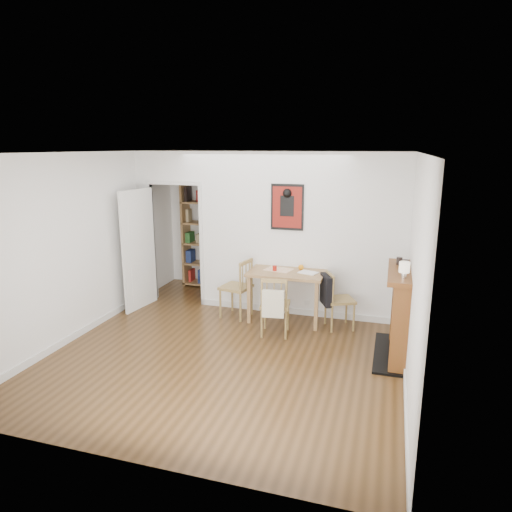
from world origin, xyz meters
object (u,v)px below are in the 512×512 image
(chair_front, at_px, (275,305))
(ceramic_jar_b, at_px, (399,261))
(chair_left, at_px, (236,288))
(bookshelf, at_px, (206,234))
(red_glass, at_px, (275,268))
(fireplace, at_px, (400,311))
(chair_right, at_px, (339,300))
(ceramic_jar_a, at_px, (405,264))
(orange_fruit, at_px, (301,267))
(dining_table, at_px, (287,277))
(notebook, at_px, (308,273))
(mantel_lamp, at_px, (404,268))

(chair_front, xyz_separation_m, ceramic_jar_b, (1.66, 0.07, 0.76))
(chair_left, bearing_deg, bookshelf, 127.99)
(red_glass, bearing_deg, fireplace, -22.55)
(chair_right, xyz_separation_m, ceramic_jar_a, (0.88, -0.64, 0.77))
(red_glass, relative_size, orange_fruit, 0.99)
(dining_table, height_order, fireplace, fireplace)
(chair_left, relative_size, red_glass, 11.22)
(dining_table, distance_m, fireplace, 1.88)
(chair_right, height_order, ceramic_jar_a, ceramic_jar_a)
(notebook, bearing_deg, ceramic_jar_b, -22.66)
(red_glass, height_order, mantel_lamp, mantel_lamp)
(notebook, height_order, ceramic_jar_b, ceramic_jar_b)
(chair_front, relative_size, ceramic_jar_b, 9.14)
(red_glass, distance_m, mantel_lamp, 2.24)
(chair_front, relative_size, notebook, 3.27)
(fireplace, relative_size, orange_fruit, 14.55)
(orange_fruit, bearing_deg, ceramic_jar_b, -25.31)
(chair_right, bearing_deg, mantel_lamp, -51.77)
(mantel_lamp, bearing_deg, bookshelf, 144.90)
(dining_table, relative_size, chair_left, 1.22)
(ceramic_jar_a, bearing_deg, mantel_lamp, -92.99)
(ceramic_jar_a, bearing_deg, bookshelf, 150.13)
(orange_fruit, bearing_deg, dining_table, -146.26)
(fireplace, bearing_deg, chair_right, 140.44)
(bookshelf, height_order, ceramic_jar_b, bookshelf)
(chair_front, bearing_deg, red_glass, 105.44)
(mantel_lamp, bearing_deg, chair_front, 161.34)
(bookshelf, relative_size, ceramic_jar_b, 21.60)
(chair_left, height_order, bookshelf, bookshelf)
(chair_right, distance_m, bookshelf, 3.14)
(notebook, relative_size, ceramic_jar_a, 2.35)
(chair_front, bearing_deg, chair_right, 31.26)
(red_glass, xyz_separation_m, notebook, (0.52, 0.04, -0.04))
(orange_fruit, distance_m, mantel_lamp, 2.04)
(chair_front, xyz_separation_m, fireplace, (1.71, -0.20, 0.16))
(bookshelf, height_order, ceramic_jar_a, bookshelf)
(dining_table, height_order, mantel_lamp, mantel_lamp)
(chair_left, relative_size, fireplace, 0.76)
(bookshelf, bearing_deg, orange_fruit, -29.64)
(fireplace, bearing_deg, notebook, 148.99)
(notebook, bearing_deg, mantel_lamp, -41.45)
(chair_front, relative_size, mantel_lamp, 4.52)
(chair_left, height_order, orange_fruit, chair_left)
(chair_left, relative_size, chair_front, 1.07)
(bookshelf, distance_m, orange_fruit, 2.43)
(orange_fruit, bearing_deg, chair_right, -20.62)
(chair_right, bearing_deg, dining_table, 172.62)
(chair_front, height_order, orange_fruit, chair_front)
(chair_right, height_order, orange_fruit, orange_fruit)
(bookshelf, distance_m, ceramic_jar_b, 4.02)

